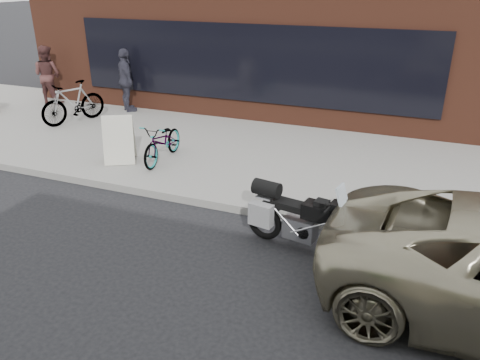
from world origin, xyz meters
TOP-DOWN VIEW (x-y plane):
  - near_sidewalk at (0.00, 7.00)m, footprint 44.00×6.00m
  - storefront at (-2.00, 13.98)m, footprint 14.00×10.07m
  - motorcycle at (1.02, 3.28)m, footprint 1.89×0.67m
  - bicycle_front at (-2.50, 5.46)m, footprint 0.67×1.65m
  - bicycle_rear at (-6.19, 7.08)m, footprint 1.15×1.90m
  - sandwich_sign at (-3.34, 5.09)m, footprint 0.83×0.81m
  - cafe_patron_left at (-8.27, 8.49)m, footprint 0.90×0.73m
  - cafe_patron_right at (-5.50, 8.60)m, footprint 1.09×1.02m

SIDE VIEW (x-z plane):
  - near_sidewalk at x=0.00m, z-range 0.00..0.15m
  - motorcycle at x=1.02m, z-range -0.08..1.12m
  - bicycle_front at x=-2.50m, z-range 0.15..1.00m
  - sandwich_sign at x=-3.34m, z-range 0.15..1.16m
  - bicycle_rear at x=-6.19m, z-range 0.15..1.25m
  - cafe_patron_left at x=-8.27m, z-range 0.15..1.91m
  - cafe_patron_right at x=-5.50m, z-range 0.15..1.95m
  - storefront at x=-2.00m, z-range 0.00..4.50m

